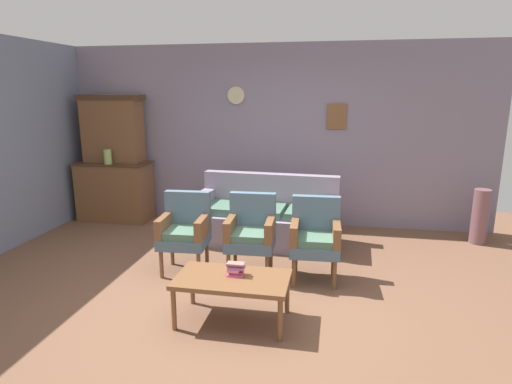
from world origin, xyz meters
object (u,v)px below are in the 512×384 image
Objects in this scene: coffee_table at (232,282)px; floor_vase_by_wall at (480,217)px; armchair_by_doorway at (251,231)px; book_stack_on_table at (235,269)px; armchair_row_middle at (315,235)px; side_cabinet at (115,191)px; floral_couch at (266,219)px; vase_on_cabinet at (108,157)px; armchair_near_cabinet at (185,229)px.

floor_vase_by_wall is (2.78, 2.59, -0.00)m from coffee_table.
armchair_by_doorway is 1.00m from book_stack_on_table.
book_stack_on_table is (-0.65, -0.98, -0.02)m from armchair_row_middle.
floor_vase_by_wall is at bearing 36.37° from armchair_row_middle.
side_cabinet is 2.61m from floral_couch.
vase_on_cabinet is 5.38m from floor_vase_by_wall.
floral_couch is at bearing 90.10° from armchair_by_doorway.
side_cabinet is 1.55× the size of floor_vase_by_wall.
coffee_table is (-0.66, -1.03, -0.12)m from armchair_row_middle.
vase_on_cabinet is 2.65m from floral_couch.
armchair_by_doorway is 1.00× the size of armchair_row_middle.
armchair_by_doorway is (0.00, -1.05, 0.17)m from floral_couch.
vase_on_cabinet is 0.25× the size of armchair_near_cabinet.
armchair_row_middle is 5.71× the size of book_stack_on_table.
floor_vase_by_wall is (3.57, 1.60, -0.13)m from armchair_near_cabinet.
book_stack_on_table is (0.06, -1.00, -0.02)m from armchair_by_doorway.
armchair_by_doorway reaches higher than book_stack_on_table.
armchair_near_cabinet is 3.92m from floor_vase_by_wall.
armchair_row_middle is at bearing -1.35° from armchair_by_doorway.
side_cabinet is 1.28× the size of armchair_row_middle.
coffee_table is (0.05, -1.05, -0.12)m from armchair_by_doorway.
book_stack_on_table is at bearing -88.17° from floral_couch.
side_cabinet is 1.28× the size of armchair_near_cabinet.
armchair_by_doorway is (0.75, 0.07, 0.00)m from armchair_near_cabinet.
armchair_near_cabinet is at bearing -40.75° from vase_on_cabinet.
armchair_near_cabinet is 1.00× the size of armchair_row_middle.
floral_couch is 2.15× the size of armchair_near_cabinet.
side_cabinet is at bearing 133.96° from coffee_table.
floral_couch and armchair_by_doorway have the same top height.
floor_vase_by_wall is at bearing 42.97° from coffee_table.
coffee_table is at bearing -87.46° from armchair_by_doorway.
floral_couch is (2.52, -0.41, -0.72)m from vase_on_cabinet.
side_cabinet reaches higher than armchair_near_cabinet.
coffee_table is (2.56, -2.51, -0.67)m from vase_on_cabinet.
side_cabinet is at bearing 98.48° from vase_on_cabinet.
floral_couch reaches higher than floor_vase_by_wall.
side_cabinet is 5.37m from floor_vase_by_wall.
armchair_near_cabinet is at bearing -174.97° from armchair_by_doorway.
floor_vase_by_wall is (2.82, 1.54, -0.13)m from armchair_by_doorway.
coffee_table is at bearing -51.02° from armchair_near_cabinet.
book_stack_on_table is at bearing -137.41° from floor_vase_by_wall.
floral_couch is at bearing 91.83° from book_stack_on_table.
side_cabinet reaches higher than floral_couch.
vase_on_cabinet is at bearing 136.41° from book_stack_on_table.
coffee_table is at bearing -46.04° from side_cabinet.
coffee_table is at bearing -44.35° from vase_on_cabinet.
armchair_near_cabinet reaches higher than book_stack_on_table.
vase_on_cabinet is 3.61m from book_stack_on_table.
floor_vase_by_wall reaches higher than book_stack_on_table.
side_cabinet reaches higher than armchair_row_middle.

